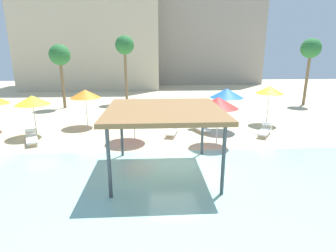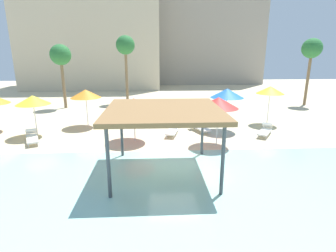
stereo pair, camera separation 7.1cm
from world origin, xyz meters
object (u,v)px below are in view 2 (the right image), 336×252
(palm_tree_0, at_px, (61,56))
(beach_umbrella_red_0, at_px, (218,103))
(beach_umbrella_yellow_5, at_px, (270,90))
(beach_umbrella_yellow_7, at_px, (33,100))
(lounge_chair_1, at_px, (199,126))
(lounge_chair_2, at_px, (265,130))
(beach_umbrella_orange_4, at_px, (86,94))
(beach_umbrella_blue_3, at_px, (227,93))
(beach_umbrella_red_6, at_px, (134,104))
(lounge_chair_0, at_px, (32,137))
(lounge_chair_3, at_px, (173,129))
(palm_tree_2, at_px, (125,47))
(palm_tree_1, at_px, (312,50))
(shade_pavilion, at_px, (164,112))

(palm_tree_0, bearing_deg, beach_umbrella_red_0, -43.23)
(beach_umbrella_yellow_5, height_order, beach_umbrella_yellow_7, beach_umbrella_yellow_5)
(beach_umbrella_red_0, distance_m, palm_tree_0, 16.79)
(beach_umbrella_yellow_7, distance_m, lounge_chair_1, 10.75)
(lounge_chair_2, bearing_deg, beach_umbrella_yellow_5, -171.62)
(beach_umbrella_orange_4, bearing_deg, beach_umbrella_yellow_7, -142.32)
(beach_umbrella_blue_3, xyz_separation_m, lounge_chair_1, (-1.86, -0.10, -2.23))
(beach_umbrella_yellow_5, xyz_separation_m, beach_umbrella_red_6, (-9.63, -3.38, -0.28))
(beach_umbrella_red_6, bearing_deg, palm_tree_0, 125.36)
(beach_umbrella_blue_3, height_order, lounge_chair_0, beach_umbrella_blue_3)
(beach_umbrella_red_6, distance_m, palm_tree_0, 12.95)
(beach_umbrella_orange_4, relative_size, lounge_chair_3, 1.35)
(lounge_chair_1, relative_size, lounge_chair_2, 1.03)
(beach_umbrella_yellow_7, relative_size, palm_tree_0, 0.44)
(lounge_chair_2, relative_size, palm_tree_2, 0.28)
(beach_umbrella_orange_4, bearing_deg, lounge_chair_1, -11.83)
(lounge_chair_2, bearing_deg, palm_tree_2, -106.86)
(beach_umbrella_orange_4, relative_size, lounge_chair_0, 1.36)
(beach_umbrella_red_6, xyz_separation_m, beach_umbrella_yellow_7, (-6.36, 1.36, 0.05))
(beach_umbrella_red_0, xyz_separation_m, beach_umbrella_red_6, (-4.76, 1.03, -0.21))
(beach_umbrella_yellow_7, distance_m, lounge_chair_2, 14.87)
(beach_umbrella_blue_3, relative_size, beach_umbrella_yellow_7, 1.10)
(lounge_chair_0, bearing_deg, lounge_chair_1, 74.53)
(beach_umbrella_blue_3, distance_m, lounge_chair_1, 2.91)
(palm_tree_1, distance_m, palm_tree_2, 18.30)
(beach_umbrella_red_0, distance_m, lounge_chair_3, 3.90)
(lounge_chair_2, bearing_deg, palm_tree_1, 173.83)
(shade_pavilion, relative_size, palm_tree_1, 0.74)
(beach_umbrella_yellow_7, bearing_deg, palm_tree_1, 21.81)
(lounge_chair_0, bearing_deg, beach_umbrella_yellow_7, 165.27)
(beach_umbrella_orange_4, xyz_separation_m, lounge_chair_1, (7.82, -1.64, -2.05))
(beach_umbrella_red_0, height_order, palm_tree_0, palm_tree_0)
(beach_umbrella_yellow_7, xyz_separation_m, palm_tree_2, (4.74, 11.39, 3.39))
(beach_umbrella_orange_4, bearing_deg, lounge_chair_0, -125.85)
(palm_tree_2, bearing_deg, beach_umbrella_blue_3, -54.63)
(lounge_chair_0, bearing_deg, beach_umbrella_yellow_5, 76.61)
(beach_umbrella_orange_4, relative_size, beach_umbrella_red_6, 1.03)
(beach_umbrella_red_6, relative_size, palm_tree_1, 0.40)
(beach_umbrella_yellow_7, distance_m, palm_tree_1, 24.87)
(beach_umbrella_red_0, relative_size, lounge_chair_2, 1.46)
(beach_umbrella_orange_4, xyz_separation_m, beach_umbrella_yellow_7, (-2.74, -2.11, -0.05))
(beach_umbrella_yellow_5, relative_size, palm_tree_2, 0.41)
(lounge_chair_1, xyz_separation_m, palm_tree_2, (-5.81, 10.91, 5.39))
(lounge_chair_3, xyz_separation_m, palm_tree_0, (-9.73, 9.17, 4.51))
(lounge_chair_3, bearing_deg, lounge_chair_0, -68.13)
(palm_tree_0, distance_m, palm_tree_2, 6.27)
(lounge_chair_2, height_order, palm_tree_1, palm_tree_1)
(lounge_chair_2, xyz_separation_m, lounge_chair_3, (-5.97, 0.51, 0.00))
(beach_umbrella_red_0, height_order, beach_umbrella_orange_4, beach_umbrella_red_0)
(beach_umbrella_yellow_7, bearing_deg, lounge_chair_2, -2.66)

